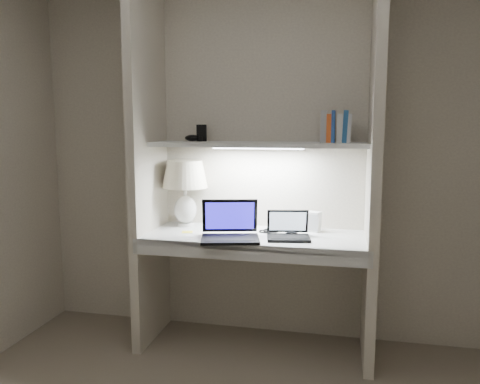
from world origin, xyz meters
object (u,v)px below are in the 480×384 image
(table_lamp, at_px, (185,182))
(laptop_main, at_px, (230,230))
(speaker, at_px, (313,222))
(laptop_netbook, at_px, (288,232))
(book_row, at_px, (336,127))

(table_lamp, bearing_deg, laptop_main, -37.48)
(laptop_main, relative_size, speaker, 3.12)
(table_lamp, height_order, laptop_main, table_lamp)
(laptop_netbook, bearing_deg, laptop_main, -175.26)
(laptop_main, bearing_deg, speaker, 17.99)
(laptop_main, bearing_deg, laptop_netbook, 0.36)
(table_lamp, relative_size, laptop_main, 1.11)
(table_lamp, bearing_deg, book_row, -2.32)
(laptop_netbook, bearing_deg, table_lamp, 154.47)
(laptop_netbook, height_order, speaker, laptop_netbook)
(laptop_netbook, bearing_deg, book_row, 22.02)
(table_lamp, height_order, book_row, book_row)
(laptop_netbook, xyz_separation_m, speaker, (0.14, 0.22, 0.03))
(table_lamp, distance_m, laptop_main, 0.56)
(table_lamp, bearing_deg, speaker, 0.57)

